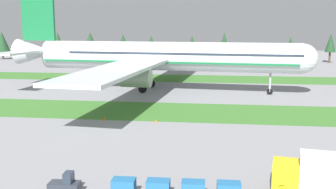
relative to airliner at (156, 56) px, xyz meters
name	(u,v)px	position (x,y,z in m)	size (l,w,h in m)	color
grass_strip_near	(188,112)	(8.53, -20.74, -7.46)	(320.00, 14.54, 0.01)	#3D752D
grass_strip_far	(200,79)	(8.53, 20.34, -7.46)	(320.00, 14.54, 0.01)	#3D752D
airliner	(156,56)	(0.00, 0.00, 0.00)	(65.60, 80.59, 20.86)	silver
baggage_tug	(65,185)	(0.73, -54.53, -6.65)	(2.64, 1.39, 1.97)	#2D333D
cargo_dolly_lead	(124,186)	(5.75, -54.36, -6.55)	(2.25, 1.58, 1.55)	#A3A3A8
cargo_dolly_second	(158,187)	(8.65, -54.25, -6.55)	(2.25, 1.58, 1.55)	#A3A3A8
cargo_dolly_third	(193,189)	(11.55, -54.15, -6.55)	(2.25, 1.58, 1.55)	#A3A3A8
catering_truck	(316,172)	(21.73, -51.78, -5.52)	(7.24, 3.40, 3.58)	yellow
ground_crew_marshaller	(313,175)	(22.00, -49.83, -6.52)	(0.36, 0.55, 1.74)	black
taxiway_marker_0	(104,118)	(-3.44, -28.32, -7.14)	(0.44, 0.44, 0.67)	orange
taxiway_marker_1	(156,121)	(4.41, -28.61, -7.24)	(0.44, 0.44, 0.47)	orange
distant_tree_line	(199,44)	(5.52, 68.30, -0.64)	(169.75, 9.35, 12.73)	#4C3823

